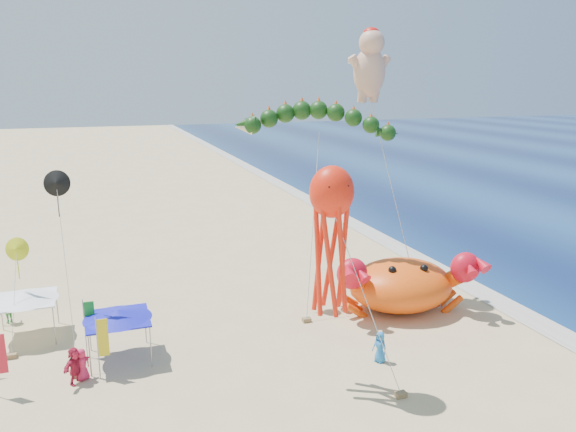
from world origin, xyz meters
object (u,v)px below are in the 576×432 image
object	(u,v)px
cherub_kite	(370,64)
canopy_white	(24,296)
canopy_blue	(117,315)
octopus_kite	(331,229)
dragon_kite	(317,125)
crab_inflatable	(402,283)

from	to	relation	value
cherub_kite	canopy_white	distance (m)	24.67
canopy_blue	canopy_white	bearing A→B (deg)	137.83
octopus_kite	canopy_blue	size ratio (longest dim) A/B	3.05
dragon_kite	canopy_blue	size ratio (longest dim) A/B	3.63
canopy_white	cherub_kite	bearing A→B (deg)	1.73
crab_inflatable	canopy_blue	world-z (taller)	crab_inflatable
octopus_kite	canopy_white	world-z (taller)	octopus_kite
canopy_white	dragon_kite	bearing A→B (deg)	0.13
dragon_kite	octopus_kite	distance (m)	11.37
crab_inflatable	octopus_kite	bearing A→B (deg)	-139.32
crab_inflatable	canopy_blue	distance (m)	17.10
crab_inflatable	octopus_kite	world-z (taller)	octopus_kite
cherub_kite	canopy_white	xyz separation A→B (m)	(-21.17, -0.64, -12.66)
cherub_kite	canopy_blue	world-z (taller)	cherub_kite
canopy_blue	canopy_white	xyz separation A→B (m)	(-4.74, 4.30, 0.00)
canopy_blue	dragon_kite	bearing A→B (deg)	18.98
cherub_kite	canopy_blue	size ratio (longest dim) A/B	5.03
dragon_kite	cherub_kite	xyz separation A→B (m)	(3.81, 0.60, 3.71)
cherub_kite	canopy_blue	distance (m)	21.32
crab_inflatable	canopy_white	distance (m)	22.08
cherub_kite	octopus_kite	distance (m)	14.97
crab_inflatable	cherub_kite	bearing A→B (deg)	99.04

